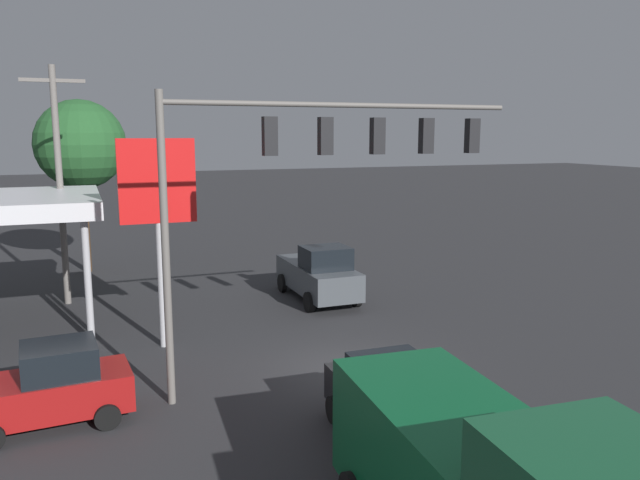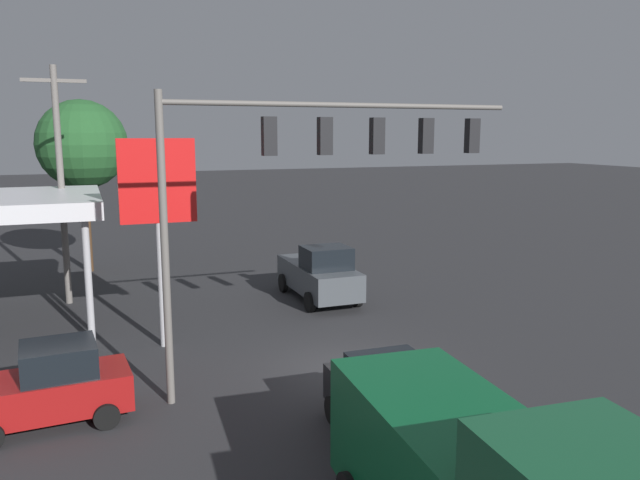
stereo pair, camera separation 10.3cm
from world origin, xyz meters
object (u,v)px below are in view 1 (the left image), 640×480
object	(u,v)px
street_tree	(80,145)
hatchback_crossing	(51,387)
price_sign	(158,194)
traffic_signal_assembly	(319,160)
pickup_parked	(319,274)
utility_pole	(60,181)
sedan_far	(395,404)

from	to	relation	value
street_tree	hatchback_crossing	bearing A→B (deg)	86.38
price_sign	hatchback_crossing	bearing A→B (deg)	55.56
traffic_signal_assembly	street_tree	world-z (taller)	street_tree
pickup_parked	price_sign	bearing A→B (deg)	-62.87
price_sign	pickup_parked	size ratio (longest dim) A/B	1.30
traffic_signal_assembly	price_sign	bearing A→B (deg)	-50.64
utility_pole	sedan_far	world-z (taller)	utility_pole
utility_pole	street_tree	bearing A→B (deg)	-98.36
sedan_far	pickup_parked	distance (m)	12.45
traffic_signal_assembly	utility_pole	distance (m)	13.22
hatchback_crossing	price_sign	bearing A→B (deg)	-128.32
traffic_signal_assembly	utility_pole	size ratio (longest dim) A/B	1.05
sedan_far	traffic_signal_assembly	bearing A→B (deg)	-174.30
utility_pole	pickup_parked	size ratio (longest dim) A/B	1.84
traffic_signal_assembly	pickup_parked	world-z (taller)	traffic_signal_assembly
price_sign	sedan_far	size ratio (longest dim) A/B	1.53
pickup_parked	hatchback_crossing	world-z (taller)	pickup_parked
price_sign	traffic_signal_assembly	bearing A→B (deg)	129.36
traffic_signal_assembly	hatchback_crossing	xyz separation A→B (m)	(6.95, 0.18, -5.27)
sedan_far	pickup_parked	xyz separation A→B (m)	(-2.84, -12.12, 0.16)
traffic_signal_assembly	utility_pole	xyz separation A→B (m)	(6.74, -11.32, -1.15)
traffic_signal_assembly	price_sign	xyz separation A→B (m)	(3.72, -4.54, -1.17)
street_tree	utility_pole	bearing A→B (deg)	81.64
traffic_signal_assembly	hatchback_crossing	distance (m)	8.73
hatchback_crossing	street_tree	world-z (taller)	street_tree
price_sign	sedan_far	distance (m)	10.31
hatchback_crossing	traffic_signal_assembly	bearing A→B (deg)	177.56
utility_pole	price_sign	xyz separation A→B (m)	(-3.02, 6.78, -0.02)
hatchback_crossing	street_tree	size ratio (longest dim) A/B	0.46
pickup_parked	traffic_signal_assembly	bearing A→B (deg)	-21.45
pickup_parked	street_tree	distance (m)	13.97
traffic_signal_assembly	street_tree	size ratio (longest dim) A/B	1.17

